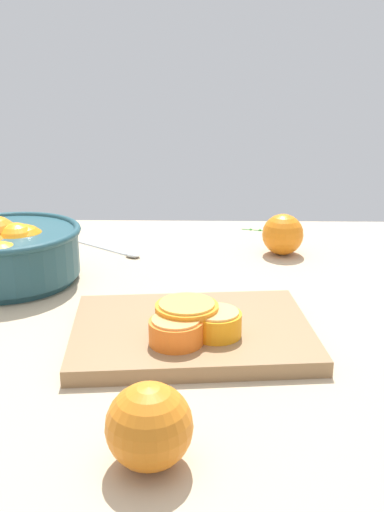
% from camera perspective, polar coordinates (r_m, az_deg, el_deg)
% --- Properties ---
extents(ground_plane, '(1.30, 1.01, 0.03)m').
position_cam_1_polar(ground_plane, '(0.94, -2.30, -5.29)').
color(ground_plane, tan).
extents(fruit_bowl, '(0.25, 0.25, 0.12)m').
position_cam_1_polar(fruit_bowl, '(1.04, -17.53, 0.43)').
color(fruit_bowl, '#234C56').
rests_on(fruit_bowl, ground_plane).
extents(cutting_board, '(0.34, 0.26, 0.02)m').
position_cam_1_polar(cutting_board, '(0.80, -0.03, -7.41)').
color(cutting_board, olive).
rests_on(cutting_board, ground_plane).
extents(orange_half_0, '(0.07, 0.07, 0.03)m').
position_cam_1_polar(orange_half_0, '(0.74, -1.57, -7.30)').
color(orange_half_0, orange).
rests_on(orange_half_0, cutting_board).
extents(orange_half_1, '(0.07, 0.07, 0.03)m').
position_cam_1_polar(orange_half_1, '(0.76, 2.36, -6.55)').
color(orange_half_1, orange).
rests_on(orange_half_1, cutting_board).
extents(orange_half_2, '(0.08, 0.08, 0.04)m').
position_cam_1_polar(orange_half_2, '(0.77, -0.51, -6.01)').
color(orange_half_2, orange).
rests_on(orange_half_2, cutting_board).
extents(loose_orange_0, '(0.08, 0.08, 0.08)m').
position_cam_1_polar(loose_orange_0, '(1.16, 8.82, 2.09)').
color(loose_orange_0, orange).
rests_on(loose_orange_0, ground_plane).
extents(loose_orange_1, '(0.08, 0.08, 0.08)m').
position_cam_1_polar(loose_orange_1, '(0.56, -4.19, -16.18)').
color(loose_orange_1, orange).
rests_on(loose_orange_1, ground_plane).
extents(spoon, '(0.15, 0.12, 0.01)m').
position_cam_1_polar(spoon, '(1.18, -7.37, 0.53)').
color(spoon, silver).
rests_on(spoon, ground_plane).
extents(herb_sprig_0, '(0.08, 0.02, 0.01)m').
position_cam_1_polar(herb_sprig_0, '(1.33, 6.78, 2.55)').
color(herb_sprig_0, green).
rests_on(herb_sprig_0, ground_plane).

